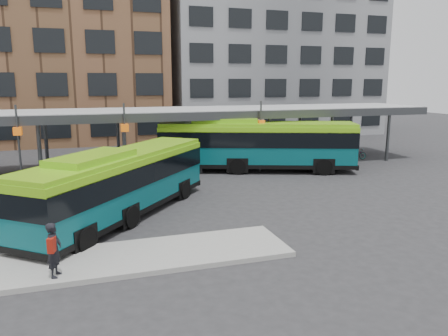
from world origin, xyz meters
TOP-DOWN VIEW (x-y plane):
  - ground at (0.00, 0.00)m, footprint 120.00×120.00m
  - boarding_island at (-5.50, -3.00)m, footprint 14.00×3.00m
  - canopy at (-0.06, 12.87)m, footprint 40.00×6.53m
  - building_brick at (-10.00, 32.00)m, footprint 26.00×14.00m
  - building_grey at (16.00, 32.00)m, footprint 24.00×14.00m
  - bus_front at (-3.94, 2.05)m, footprint 9.30×10.61m
  - bus_rear at (5.82, 10.03)m, footprint 13.39×7.13m
  - pedestrian at (-6.47, -3.98)m, footprint 0.57×0.72m
  - bike_rack at (12.91, 11.96)m, footprint 5.95×1.33m

SIDE VIEW (x-z plane):
  - ground at x=0.00m, z-range 0.00..0.00m
  - boarding_island at x=-5.50m, z-range 0.00..0.18m
  - bike_rack at x=12.91m, z-range -0.02..0.95m
  - pedestrian at x=-6.47m, z-range 0.19..1.92m
  - bus_front at x=-3.94m, z-range 0.07..3.29m
  - bus_rear at x=5.82m, z-range 0.08..3.72m
  - canopy at x=-0.06m, z-range 1.51..6.31m
  - building_grey at x=16.00m, z-range 0.00..20.00m
  - building_brick at x=-10.00m, z-range 0.00..22.00m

